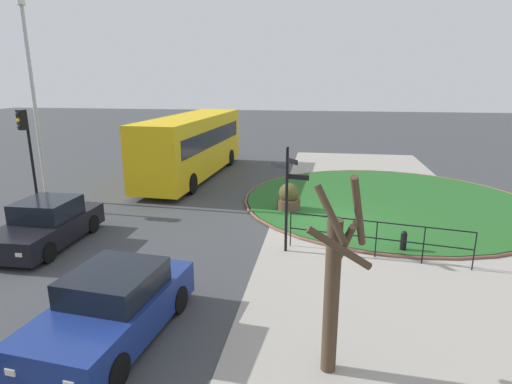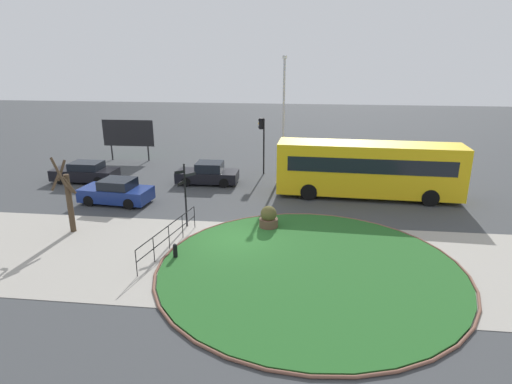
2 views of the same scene
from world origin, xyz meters
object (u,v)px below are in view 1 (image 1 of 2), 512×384
(car_trailing, at_px, (47,225))
(traffic_light_near, at_px, (26,138))
(street_tree_bare, at_px, (335,281))
(car_near_lane, at_px, (113,308))
(planter_near_signpost, at_px, (289,199))
(lamppost_tall, at_px, (34,98))
(signpost_directional, at_px, (287,192))
(bollard_foreground, at_px, (403,241))
(bus_yellow, at_px, (193,145))

(car_trailing, height_order, traffic_light_near, traffic_light_near)
(car_trailing, distance_m, traffic_light_near, 5.06)
(street_tree_bare, bearing_deg, traffic_light_near, 55.53)
(car_trailing, bearing_deg, car_near_lane, 44.88)
(planter_near_signpost, distance_m, street_tree_bare, 9.89)
(car_trailing, height_order, lamppost_tall, lamppost_tall)
(signpost_directional, height_order, traffic_light_near, traffic_light_near)
(bollard_foreground, relative_size, bus_yellow, 0.06)
(signpost_directional, xyz_separation_m, traffic_light_near, (2.75, 10.71, 1.06))
(bus_yellow, relative_size, car_trailing, 2.65)
(bus_yellow, height_order, traffic_light_near, traffic_light_near)
(bus_yellow, xyz_separation_m, lamppost_tall, (-5.51, 5.20, 2.68))
(bus_yellow, distance_m, street_tree_bare, 16.92)
(lamppost_tall, relative_size, planter_near_signpost, 7.03)
(car_near_lane, xyz_separation_m, traffic_light_near, (7.86, 7.57, 2.31))
(bollard_foreground, relative_size, traffic_light_near, 0.17)
(bollard_foreground, distance_m, traffic_light_near, 14.73)
(car_near_lane, distance_m, street_tree_bare, 4.62)
(signpost_directional, height_order, street_tree_bare, street_tree_bare)
(traffic_light_near, bearing_deg, bus_yellow, 160.67)
(car_near_lane, bearing_deg, street_tree_bare, 90.73)
(signpost_directional, bearing_deg, lamppost_tall, 69.29)
(car_trailing, relative_size, street_tree_bare, 1.09)
(car_trailing, bearing_deg, bus_yellow, 169.44)
(bus_yellow, distance_m, car_near_lane, 15.18)
(signpost_directional, relative_size, traffic_light_near, 0.81)
(bus_yellow, bearing_deg, lamppost_tall, 139.11)
(planter_near_signpost, height_order, street_tree_bare, street_tree_bare)
(signpost_directional, xyz_separation_m, street_tree_bare, (-5.50, -1.31, -0.08))
(bus_yellow, relative_size, traffic_light_near, 2.70)
(signpost_directional, bearing_deg, planter_near_signpost, 3.80)
(bollard_foreground, distance_m, lamppost_tall, 15.85)
(traffic_light_near, xyz_separation_m, planter_near_signpost, (1.43, -10.43, -2.45))
(signpost_directional, bearing_deg, bus_yellow, 31.71)
(bus_yellow, xyz_separation_m, traffic_light_near, (-7.00, 4.68, 1.19))
(bus_yellow, distance_m, car_trailing, 10.60)
(street_tree_bare, bearing_deg, car_trailing, 61.85)
(bus_yellow, bearing_deg, car_trailing, 173.01)
(car_trailing, height_order, planter_near_signpost, car_trailing)
(signpost_directional, xyz_separation_m, lamppost_tall, (4.24, 11.23, 2.55))
(planter_near_signpost, bearing_deg, bollard_foreground, -133.41)
(bollard_foreground, bearing_deg, car_trailing, 95.72)
(traffic_light_near, bearing_deg, bollard_foreground, 95.51)
(bus_yellow, height_order, street_tree_bare, street_tree_bare)
(car_trailing, relative_size, lamppost_tall, 0.50)
(car_near_lane, distance_m, traffic_light_near, 11.16)
(car_near_lane, bearing_deg, planter_near_signpost, 168.56)
(bollard_foreground, distance_m, car_near_lane, 8.79)
(bollard_foreground, bearing_deg, car_near_lane, 129.71)
(car_near_lane, height_order, planter_near_signpost, car_near_lane)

